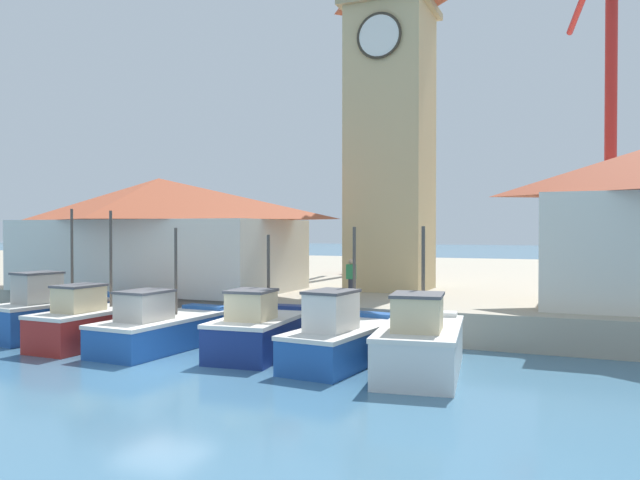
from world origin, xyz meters
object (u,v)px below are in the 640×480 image
(fishing_boat_mid_left, at_px, (261,331))
(fishing_boat_mid_right, at_px, (420,344))
(fishing_boat_left_outer, at_px, (97,322))
(port_crane_far, at_px, (364,175))
(clock_tower, at_px, (391,104))
(fishing_boat_far_left, at_px, (57,314))
(warehouse_left, at_px, (159,232))
(port_crane_near, at_px, (609,146))
(dock_worker_near_tower, at_px, (351,279))
(fishing_boat_center, at_px, (344,338))
(fishing_boat_left_inner, at_px, (162,328))

(fishing_boat_mid_left, xyz_separation_m, fishing_boat_mid_right, (5.22, -0.61, 0.05))
(fishing_boat_left_outer, distance_m, port_crane_far, 21.58)
(clock_tower, bearing_deg, fishing_boat_far_left, -133.01)
(port_crane_far, bearing_deg, fishing_boat_mid_right, -67.25)
(warehouse_left, height_order, port_crane_far, port_crane_far)
(port_crane_near, bearing_deg, fishing_boat_far_left, -139.62)
(fishing_boat_left_outer, xyz_separation_m, dock_worker_near_tower, (7.10, 5.74, 1.27))
(fishing_boat_center, height_order, fishing_boat_mid_right, fishing_boat_mid_right)
(fishing_boat_far_left, height_order, dock_worker_near_tower, fishing_boat_far_left)
(port_crane_far, height_order, dock_worker_near_tower, port_crane_far)
(fishing_boat_far_left, relative_size, warehouse_left, 0.39)
(fishing_boat_far_left, xyz_separation_m, fishing_boat_left_inner, (5.00, -0.44, -0.15))
(fishing_boat_left_outer, bearing_deg, port_crane_near, 45.48)
(fishing_boat_mid_left, bearing_deg, fishing_boat_left_inner, -172.38)
(port_crane_far, bearing_deg, fishing_boat_far_left, -104.50)
(fishing_boat_far_left, height_order, fishing_boat_mid_left, fishing_boat_far_left)
(fishing_boat_center, xyz_separation_m, dock_worker_near_tower, (-1.70, 5.32, 1.29))
(clock_tower, relative_size, dock_worker_near_tower, 10.89)
(fishing_boat_far_left, height_order, fishing_boat_left_inner, fishing_boat_far_left)
(fishing_boat_left_outer, distance_m, dock_worker_near_tower, 9.22)
(dock_worker_near_tower, bearing_deg, port_crane_near, 49.65)
(fishing_boat_mid_right, bearing_deg, fishing_boat_center, 170.61)
(fishing_boat_left_inner, relative_size, port_crane_near, 0.30)
(fishing_boat_mid_left, bearing_deg, fishing_boat_mid_right, -6.63)
(fishing_boat_left_inner, relative_size, port_crane_far, 0.33)
(fishing_boat_mid_left, height_order, warehouse_left, warehouse_left)
(fishing_boat_far_left, relative_size, fishing_boat_center, 0.96)
(fishing_boat_left_outer, distance_m, fishing_boat_center, 8.81)
(fishing_boat_mid_left, height_order, port_crane_near, port_crane_near)
(fishing_boat_far_left, relative_size, fishing_boat_left_inner, 0.94)
(port_crane_near, height_order, port_crane_far, port_crane_near)
(fishing_boat_center, bearing_deg, clock_tower, 99.03)
(fishing_boat_left_inner, relative_size, warehouse_left, 0.42)
(clock_tower, relative_size, port_crane_near, 1.01)
(fishing_boat_far_left, height_order, warehouse_left, warehouse_left)
(fishing_boat_far_left, bearing_deg, port_crane_near, 40.38)
(fishing_boat_mid_left, relative_size, warehouse_left, 0.36)
(fishing_boat_mid_right, xyz_separation_m, port_crane_far, (-8.53, 20.35, 6.54))
(fishing_boat_center, bearing_deg, fishing_boat_mid_left, 175.70)
(fishing_boat_left_inner, distance_m, fishing_boat_mid_left, 3.45)
(fishing_boat_center, bearing_deg, warehouse_left, 150.26)
(fishing_boat_center, relative_size, clock_tower, 0.29)
(dock_worker_near_tower, bearing_deg, warehouse_left, 172.47)
(clock_tower, bearing_deg, fishing_boat_left_outer, -123.16)
(warehouse_left, xyz_separation_m, port_crane_far, (5.43, 13.34, 3.55))
(fishing_boat_far_left, height_order, fishing_boat_mid_right, fishing_boat_far_left)
(fishing_boat_left_outer, relative_size, port_crane_far, 0.31)
(dock_worker_near_tower, bearing_deg, clock_tower, 89.68)
(fishing_boat_left_inner, height_order, fishing_boat_center, fishing_boat_center)
(fishing_boat_far_left, bearing_deg, fishing_boat_center, -1.02)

